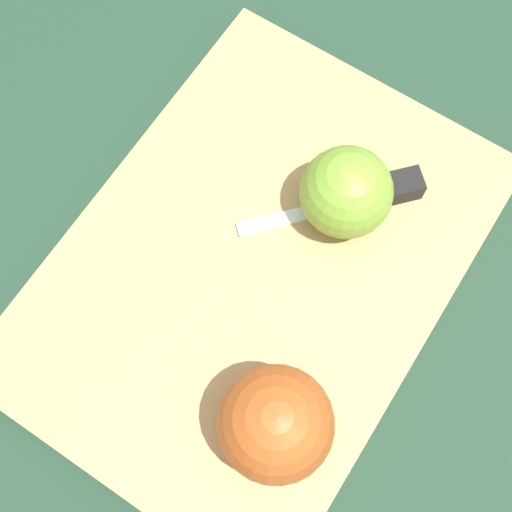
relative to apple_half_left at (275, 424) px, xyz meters
name	(u,v)px	position (x,y,z in m)	size (l,w,h in m)	color
ground_plane	(256,271)	(0.11, 0.07, -0.06)	(4.00, 4.00, 0.00)	#1E3828
cutting_board	(256,268)	(0.11, 0.07, -0.05)	(0.44, 0.35, 0.02)	tan
apple_half_left	(275,424)	(0.00, 0.00, 0.00)	(0.08, 0.08, 0.08)	#AD4C1E
apple_half_right	(347,192)	(0.18, 0.02, 0.00)	(0.07, 0.07, 0.07)	olive
knife	(377,193)	(0.21, 0.00, -0.03)	(0.11, 0.13, 0.02)	silver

